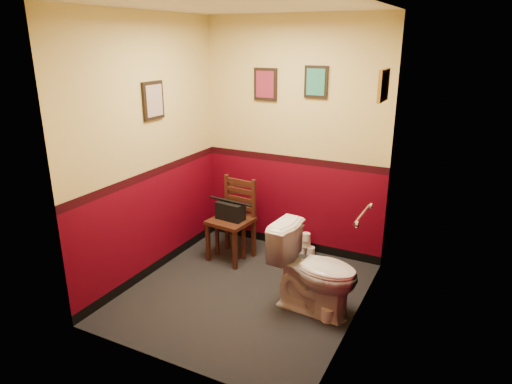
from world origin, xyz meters
TOP-DOWN VIEW (x-y plane):
  - floor at (0.00, 0.00)m, footprint 2.20×2.40m
  - ceiling at (0.00, 0.00)m, footprint 2.20×2.40m
  - wall_back at (0.00, 1.20)m, footprint 2.20×0.00m
  - wall_front at (0.00, -1.20)m, footprint 2.20×0.00m
  - wall_left at (-1.10, 0.00)m, footprint 0.00×2.40m
  - wall_right at (1.10, 0.00)m, footprint 0.00×2.40m
  - grab_bar at (1.07, 0.25)m, footprint 0.05×0.56m
  - framed_print_back_a at (-0.35, 1.18)m, footprint 0.28×0.04m
  - framed_print_back_b at (0.25, 1.18)m, footprint 0.26×0.04m
  - framed_print_left at (-1.08, 0.10)m, footprint 0.04×0.30m
  - framed_print_right at (1.08, 0.60)m, footprint 0.04×0.34m
  - toilet at (0.72, 0.03)m, footprint 0.87×0.53m
  - toilet_brush at (0.90, -0.08)m, footprint 0.13×0.13m
  - chair_left at (-0.56, 0.83)m, footprint 0.44×0.44m
  - chair_right at (-0.50, 0.64)m, footprint 0.48×0.48m
  - handbag at (-0.50, 0.60)m, footprint 0.33×0.19m
  - tp_stack at (0.24, 1.11)m, footprint 0.21×0.13m

SIDE VIEW (x-z plane):
  - floor at x=0.00m, z-range 0.00..0.00m
  - toilet_brush at x=0.90m, z-range -0.15..0.30m
  - tp_stack at x=0.24m, z-range -0.02..0.25m
  - toilet at x=0.72m, z-range 0.00..0.81m
  - chair_left at x=-0.56m, z-range 0.00..0.83m
  - chair_right at x=-0.50m, z-range 0.00..0.94m
  - handbag at x=-0.50m, z-range 0.48..0.71m
  - grab_bar at x=1.07m, z-range 0.92..0.98m
  - wall_back at x=0.00m, z-range 0.00..2.70m
  - wall_front at x=0.00m, z-range 0.00..2.70m
  - wall_left at x=-1.10m, z-range 0.00..2.70m
  - wall_right at x=1.10m, z-range 0.00..2.70m
  - framed_print_left at x=-1.08m, z-range 1.66..2.04m
  - framed_print_back_a at x=-0.35m, z-range 1.77..2.13m
  - framed_print_back_b at x=0.25m, z-range 1.83..2.17m
  - framed_print_right at x=1.08m, z-range 1.91..2.19m
  - ceiling at x=0.00m, z-range 2.70..2.70m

